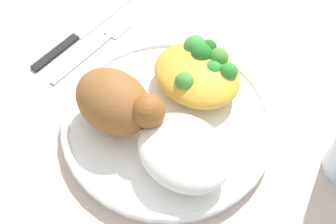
{
  "coord_description": "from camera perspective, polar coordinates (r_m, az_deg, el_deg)",
  "views": [
    {
      "loc": [
        0.18,
        -0.2,
        0.42
      ],
      "look_at": [
        0.0,
        0.0,
        0.03
      ],
      "focal_mm": 43.58,
      "sensor_mm": 36.0,
      "label": 1
    }
  ],
  "objects": [
    {
      "name": "knife",
      "position": [
        0.6,
        -12.79,
        10.33
      ],
      "size": [
        0.03,
        0.19,
        0.01
      ],
      "color": "black",
      "rests_on": "ground_plane"
    },
    {
      "name": "roasted_chicken",
      "position": [
        0.45,
        -7.22,
        1.39
      ],
      "size": [
        0.11,
        0.07,
        0.06
      ],
      "color": "brown",
      "rests_on": "plate"
    },
    {
      "name": "fork",
      "position": [
        0.58,
        -10.01,
        8.99
      ],
      "size": [
        0.03,
        0.14,
        0.01
      ],
      "color": "silver",
      "rests_on": "ground_plane"
    },
    {
      "name": "ground_plane",
      "position": [
        0.5,
        -0.0,
        -1.95
      ],
      "size": [
        2.0,
        2.0,
        0.0
      ],
      "primitive_type": "plane",
      "color": "beige"
    },
    {
      "name": "mac_cheese_with_broccoli",
      "position": [
        0.5,
        4.32,
        5.71
      ],
      "size": [
        0.11,
        0.09,
        0.04
      ],
      "color": "gold",
      "rests_on": "plate"
    },
    {
      "name": "rice_pile",
      "position": [
        0.43,
        2.23,
        -5.61
      ],
      "size": [
        0.11,
        0.09,
        0.04
      ],
      "primitive_type": "ellipsoid",
      "color": "white",
      "rests_on": "plate"
    },
    {
      "name": "plate",
      "position": [
        0.49,
        -0.0,
        -1.29
      ],
      "size": [
        0.25,
        0.25,
        0.02
      ],
      "color": "white",
      "rests_on": "ground_plane"
    }
  ]
}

